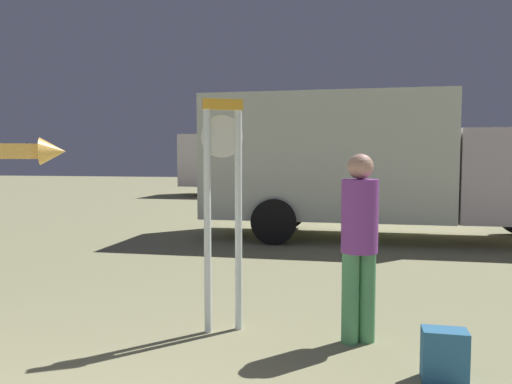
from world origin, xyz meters
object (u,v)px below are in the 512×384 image
Objects in this scene: person_near_clock at (359,238)px; box_truck_near at (361,162)px; backpack at (444,356)px; standing_clock at (223,192)px; box_truck_far at (247,162)px.

box_truck_near is at bearing 89.62° from person_near_clock.
backpack is 0.06× the size of box_truck_near.
box_truck_far is at bearing 102.39° from standing_clock.
box_truck_far is at bearing 107.87° from backpack.
box_truck_near is at bearing 95.19° from backpack.
box_truck_far is (-3.69, 16.79, 0.16)m from standing_clock.
standing_clock is at bearing 160.53° from backpack.
backpack is 18.41m from box_truck_far.
box_truck_far is at bearing 106.53° from person_near_clock.
person_near_clock is 1.20m from backpack.
standing_clock is at bearing 178.67° from person_near_clock.
person_near_clock is 0.24× the size of box_truck_near.
person_near_clock is 4.32× the size of backpack.
backpack is at bearing -84.81° from box_truck_near.
backpack is (0.64, -0.66, -0.78)m from person_near_clock.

